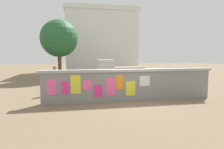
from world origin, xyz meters
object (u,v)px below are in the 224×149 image
(auto_rickshaw_truck, at_px, (118,71))
(bicycle_far, at_px, (149,88))
(person_walking, at_px, (55,77))
(tree_roadside, at_px, (59,39))
(motorcycle, at_px, (104,82))
(bicycle_near, at_px, (73,81))

(auto_rickshaw_truck, relative_size, bicycle_far, 2.12)
(bicycle_far, distance_m, person_walking, 5.32)
(auto_rickshaw_truck, distance_m, tree_roadside, 6.33)
(bicycle_far, height_order, tree_roadside, tree_roadside)
(auto_rickshaw_truck, bearing_deg, motorcycle, -118.30)
(person_walking, height_order, tree_roadside, tree_roadside)
(motorcycle, xyz_separation_m, bicycle_far, (2.23, -2.08, -0.10))
(auto_rickshaw_truck, xyz_separation_m, person_walking, (-4.47, -3.75, 0.09))
(tree_roadside, bearing_deg, auto_rickshaw_truck, -34.83)
(auto_rickshaw_truck, height_order, tree_roadside, tree_roadside)
(tree_roadside, bearing_deg, bicycle_near, -74.06)
(bicycle_near, bearing_deg, bicycle_far, -44.83)
(auto_rickshaw_truck, bearing_deg, tree_roadside, 145.17)
(motorcycle, relative_size, bicycle_near, 1.12)
(auto_rickshaw_truck, height_order, person_walking, auto_rickshaw_truck)
(bicycle_far, relative_size, person_walking, 1.06)
(bicycle_near, xyz_separation_m, bicycle_far, (4.20, -4.17, 0.00))
(auto_rickshaw_truck, distance_m, motorcycle, 3.30)
(bicycle_far, bearing_deg, tree_roadside, 123.09)
(motorcycle, bearing_deg, auto_rickshaw_truck, 61.70)
(bicycle_near, height_order, tree_roadside, tree_roadside)
(bicycle_far, xyz_separation_m, person_walking, (-5.14, 1.21, 0.62))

